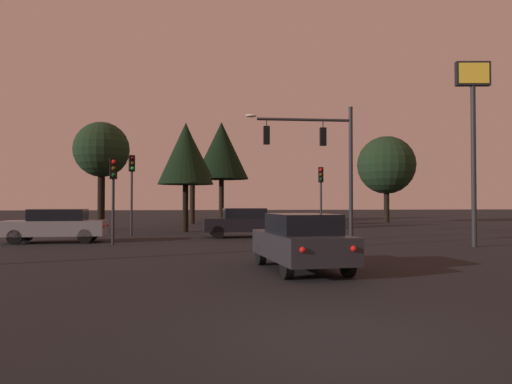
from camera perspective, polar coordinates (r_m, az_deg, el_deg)
ground_plane at (r=30.81m, az=-3.71°, el=-4.64°), size 168.00×168.00×0.00m
traffic_signal_mast_arm at (r=24.03m, az=7.86°, el=4.99°), size 5.41×0.44×6.63m
traffic_light_corner_left at (r=27.12m, az=-14.63°, el=1.56°), size 0.37×0.39×4.43m
traffic_light_corner_right at (r=21.29m, az=-16.69°, el=1.05°), size 0.35×0.38×3.73m
traffic_light_median at (r=28.45m, az=7.77°, el=0.70°), size 0.36×0.38×3.91m
car_nearside_lane at (r=12.89m, az=5.39°, el=-5.84°), size 2.13×4.26×1.52m
car_crossing_left at (r=24.99m, az=-1.66°, el=-3.62°), size 4.12×1.92×1.52m
car_crossing_right at (r=23.51m, az=-22.83°, el=-3.66°), size 4.54×1.94×1.52m
store_sign_illuminated at (r=21.79m, az=24.53°, el=8.68°), size 1.42×0.45×7.63m
tree_behind_sign at (r=29.99m, az=-8.41°, el=4.54°), size 3.46×3.46×6.80m
tree_left_far at (r=46.15m, az=-4.15°, el=4.94°), size 5.23×5.23×9.58m
tree_center_horizon at (r=44.73m, az=15.32°, el=3.10°), size 5.22×5.22×7.81m
tree_right_cluster at (r=41.09m, az=-7.62°, el=4.09°), size 3.37×3.37×7.38m
tree_lot_edge at (r=33.35m, az=-17.99°, el=4.76°), size 3.65×3.65×7.17m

